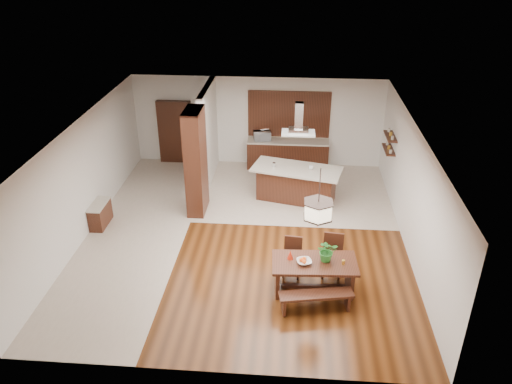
# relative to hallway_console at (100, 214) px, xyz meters

# --- Properties ---
(room_shell) EXTENTS (9.00, 9.04, 2.92)m
(room_shell) POSITION_rel_hallway_console_xyz_m (3.81, -0.20, 1.75)
(room_shell) COLOR #3C1D0A
(room_shell) RESTS_ON ground
(tile_hallway) EXTENTS (2.50, 9.00, 0.01)m
(tile_hallway) POSITION_rel_hallway_console_xyz_m (1.06, -0.20, -0.31)
(tile_hallway) COLOR beige
(tile_hallway) RESTS_ON ground
(tile_kitchen) EXTENTS (5.50, 4.00, 0.01)m
(tile_kitchen) POSITION_rel_hallway_console_xyz_m (5.06, 2.30, -0.31)
(tile_kitchen) COLOR beige
(tile_kitchen) RESTS_ON ground
(soffit_band) EXTENTS (8.00, 9.00, 0.02)m
(soffit_band) POSITION_rel_hallway_console_xyz_m (3.81, -0.20, 2.57)
(soffit_band) COLOR #361A0D
(soffit_band) RESTS_ON room_shell
(partition_pier) EXTENTS (0.45, 1.00, 2.90)m
(partition_pier) POSITION_rel_hallway_console_xyz_m (2.41, 1.00, 1.14)
(partition_pier) COLOR black
(partition_pier) RESTS_ON ground
(partition_stub) EXTENTS (0.18, 2.40, 2.90)m
(partition_stub) POSITION_rel_hallway_console_xyz_m (2.41, 3.10, 1.14)
(partition_stub) COLOR silver
(partition_stub) RESTS_ON ground
(hallway_console) EXTENTS (0.37, 0.88, 0.63)m
(hallway_console) POSITION_rel_hallway_console_xyz_m (0.00, 0.00, 0.00)
(hallway_console) COLOR black
(hallway_console) RESTS_ON ground
(hallway_doorway) EXTENTS (1.10, 0.20, 2.10)m
(hallway_doorway) POSITION_rel_hallway_console_xyz_m (1.11, 4.20, 0.74)
(hallway_doorway) COLOR black
(hallway_doorway) RESTS_ON ground
(rear_counter) EXTENTS (2.60, 0.62, 0.95)m
(rear_counter) POSITION_rel_hallway_console_xyz_m (4.81, 4.00, 0.16)
(rear_counter) COLOR black
(rear_counter) RESTS_ON ground
(kitchen_window) EXTENTS (2.60, 0.08, 1.50)m
(kitchen_window) POSITION_rel_hallway_console_xyz_m (4.81, 4.26, 1.44)
(kitchen_window) COLOR #A86532
(kitchen_window) RESTS_ON room_shell
(shelf_lower) EXTENTS (0.26, 0.90, 0.04)m
(shelf_lower) POSITION_rel_hallway_console_xyz_m (7.68, 2.40, 1.08)
(shelf_lower) COLOR black
(shelf_lower) RESTS_ON room_shell
(shelf_upper) EXTENTS (0.26, 0.90, 0.04)m
(shelf_upper) POSITION_rel_hallway_console_xyz_m (7.68, 2.40, 1.49)
(shelf_upper) COLOR black
(shelf_upper) RESTS_ON room_shell
(dining_table) EXTENTS (1.82, 0.98, 0.74)m
(dining_table) POSITION_rel_hallway_console_xyz_m (5.51, -2.28, 0.23)
(dining_table) COLOR black
(dining_table) RESTS_ON ground
(dining_bench) EXTENTS (1.54, 0.60, 0.42)m
(dining_bench) POSITION_rel_hallway_console_xyz_m (5.54, -2.93, -0.10)
(dining_bench) COLOR black
(dining_bench) RESTS_ON ground
(dining_chair_left) EXTENTS (0.44, 0.44, 0.91)m
(dining_chair_left) POSITION_rel_hallway_console_xyz_m (5.04, -1.77, 0.14)
(dining_chair_left) COLOR black
(dining_chair_left) RESTS_ON ground
(dining_chair_right) EXTENTS (0.49, 0.49, 1.00)m
(dining_chair_right) POSITION_rel_hallway_console_xyz_m (5.92, -1.72, 0.18)
(dining_chair_right) COLOR black
(dining_chair_right) RESTS_ON ground
(pendant_lantern) EXTENTS (0.64, 0.64, 1.31)m
(pendant_lantern) POSITION_rel_hallway_console_xyz_m (5.51, -2.28, 1.93)
(pendant_lantern) COLOR beige
(pendant_lantern) RESTS_ON room_shell
(foliage_plant) EXTENTS (0.47, 0.42, 0.48)m
(foliage_plant) POSITION_rel_hallway_console_xyz_m (5.75, -2.21, 0.66)
(foliage_plant) COLOR #297627
(foliage_plant) RESTS_ON dining_table
(fruit_bowl) EXTENTS (0.38, 0.38, 0.07)m
(fruit_bowl) POSITION_rel_hallway_console_xyz_m (5.29, -2.35, 0.46)
(fruit_bowl) COLOR beige
(fruit_bowl) RESTS_ON dining_table
(napkin_cone) EXTENTS (0.16, 0.16, 0.20)m
(napkin_cone) POSITION_rel_hallway_console_xyz_m (4.99, -2.21, 0.52)
(napkin_cone) COLOR red
(napkin_cone) RESTS_ON dining_table
(gold_ornament) EXTENTS (0.09, 0.09, 0.10)m
(gold_ornament) POSITION_rel_hallway_console_xyz_m (6.10, -2.32, 0.47)
(gold_ornament) COLOR gold
(gold_ornament) RESTS_ON dining_table
(kitchen_island) EXTENTS (2.65, 1.64, 1.02)m
(kitchen_island) POSITION_rel_hallway_console_xyz_m (5.10, 1.81, 0.21)
(kitchen_island) COLOR black
(kitchen_island) RESTS_ON ground
(range_hood) EXTENTS (0.90, 0.55, 0.87)m
(range_hood) POSITION_rel_hallway_console_xyz_m (5.10, 1.81, 2.15)
(range_hood) COLOR silver
(range_hood) RESTS_ON room_shell
(island_cup) EXTENTS (0.16, 0.16, 0.10)m
(island_cup) POSITION_rel_hallway_console_xyz_m (5.49, 1.73, 0.76)
(island_cup) COLOR silver
(island_cup) RESTS_ON kitchen_island
(microwave) EXTENTS (0.59, 0.46, 0.29)m
(microwave) POSITION_rel_hallway_console_xyz_m (3.98, 3.97, 0.78)
(microwave) COLOR silver
(microwave) RESTS_ON rear_counter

